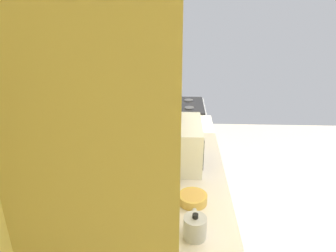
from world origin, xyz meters
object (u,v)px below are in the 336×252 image
Objects in this scene: microwave at (179,143)px; bowl at (193,198)px; oven_range at (179,139)px; kettle at (195,227)px.

microwave is 2.74× the size of bowl.
oven_range is at bearing -0.12° from microwave.
oven_range is 5.98× the size of bowl.
oven_range is 1.97m from bowl.
kettle is at bearing 180.00° from bowl.
microwave is at bearing 10.33° from bowl.
oven_range is 2.27m from kettle.
microwave reaches higher than oven_range.
kettle is (-0.30, 0.00, 0.03)m from bowl.
oven_range is 2.18× the size of microwave.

